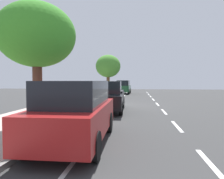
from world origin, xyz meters
name	(u,v)px	position (x,y,z in m)	size (l,w,h in m)	color
ground	(119,106)	(0.00, 0.00, 0.00)	(61.77, 61.77, 0.00)	#353535
sidewalk	(72,104)	(3.85, 0.00, 0.07)	(4.26, 38.61, 0.15)	#B49F94
curb_edge	(99,104)	(1.64, 0.00, 0.07)	(0.16, 38.61, 0.15)	gray
lane_stripe_centre	(157,104)	(-3.12, -1.40, 0.00)	(0.14, 35.80, 0.01)	white
lane_stripe_bike_edge	(117,106)	(0.17, 0.00, 0.00)	(0.12, 38.61, 0.01)	white
parked_suv_green_nearest	(124,87)	(0.53, -14.71, 1.03)	(2.11, 4.77, 1.99)	#1E512D
parked_pickup_black_second	(108,97)	(0.47, 2.86, 0.90)	(2.14, 5.36, 1.95)	black
parked_suv_red_mid	(76,111)	(0.55, 9.83, 1.03)	(2.02, 4.73, 1.99)	maroon
bicycle_at_curb	(109,98)	(1.18, -2.93, 0.36)	(1.56, 0.80, 0.73)	black
cyclist_with_backpack	(107,91)	(1.40, -3.36, 0.98)	(0.51, 0.57, 1.62)	#C6B284
street_tree_near_cyclist	(108,66)	(2.60, -12.72, 3.97)	(3.48, 3.48, 5.43)	brown
street_tree_mid_block	(37,36)	(2.60, 8.31, 3.77)	(3.08, 3.08, 4.93)	brown
pedestrian_on_phone	(85,88)	(4.46, -7.00, 1.08)	(0.62, 0.24, 1.65)	black
fire_hydrant	(37,122)	(2.07, 9.45, 0.57)	(0.22, 0.22, 0.84)	red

